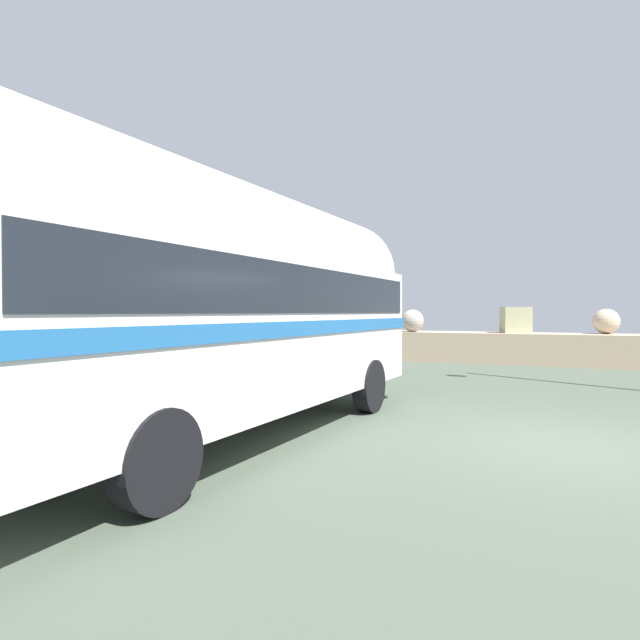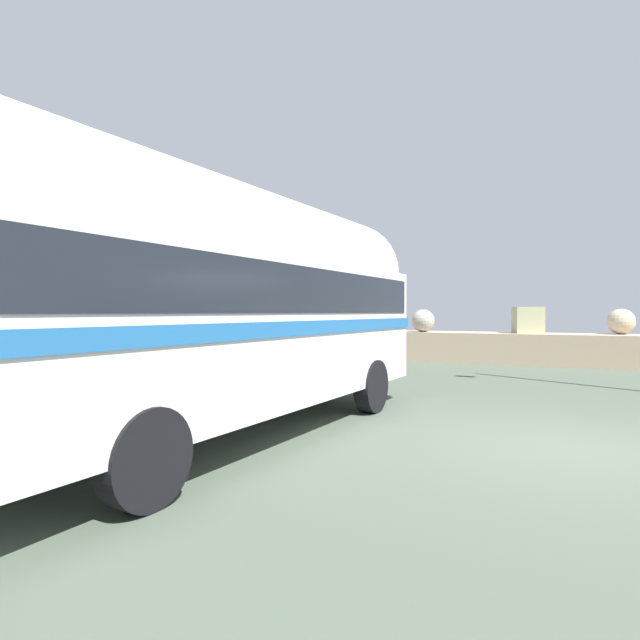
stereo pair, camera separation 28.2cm
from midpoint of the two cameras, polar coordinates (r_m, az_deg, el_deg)
The scene contains 3 objects.
ground at distance 7.79m, azimuth 27.50°, elevation -12.84°, with size 32.00×26.00×0.02m.
breakwater at distance 19.39m, azimuth 26.65°, elevation -2.43°, with size 31.36×2.53×2.42m.
vintage_coach at distance 7.55m, azimuth -8.84°, elevation 2.44°, with size 2.97×8.72×3.70m.
Camera 2 is at (-0.13, -7.51, 1.84)m, focal length 28.49 mm.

